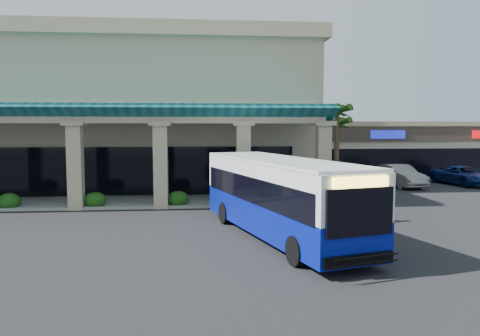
{
  "coord_description": "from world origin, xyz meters",
  "views": [
    {
      "loc": [
        -1.02,
        -20.34,
        4.42
      ],
      "look_at": [
        1.29,
        4.88,
        2.2
      ],
      "focal_mm": 35.0,
      "sensor_mm": 36.0,
      "label": 1
    }
  ],
  "objects": [
    {
      "name": "arcade",
      "position": [
        -8.0,
        6.8,
        2.85
      ],
      "size": [
        30.0,
        6.2,
        5.7
      ],
      "primitive_type": null,
      "color": "#0D474E",
      "rests_on": "ground"
    },
    {
      "name": "car_silver",
      "position": [
        12.0,
        14.7,
        0.72
      ],
      "size": [
        1.89,
        4.32,
        1.45
      ],
      "primitive_type": "imported",
      "rotation": [
        0.0,
        0.0,
        -0.04
      ],
      "color": "gray",
      "rests_on": "ground"
    },
    {
      "name": "strip_mall",
      "position": [
        18.0,
        24.0,
        2.45
      ],
      "size": [
        22.5,
        12.5,
        4.9
      ],
      "primitive_type": null,
      "color": "beige",
      "rests_on": "ground"
    },
    {
      "name": "car_gray",
      "position": [
        19.21,
        13.49,
        0.72
      ],
      "size": [
        3.37,
        5.57,
        1.45
      ],
      "primitive_type": "imported",
      "rotation": [
        0.0,
        0.0,
        0.2
      ],
      "color": "#0B1B51",
      "rests_on": "ground"
    },
    {
      "name": "palm_0",
      "position": [
        8.5,
        11.0,
        3.3
      ],
      "size": [
        2.4,
        2.4,
        6.6
      ],
      "primitive_type": null,
      "color": "#1F4A13",
      "rests_on": "ground"
    },
    {
      "name": "car_white",
      "position": [
        13.9,
        12.95,
        0.82
      ],
      "size": [
        2.51,
        5.2,
        1.64
      ],
      "primitive_type": "imported",
      "rotation": [
        0.0,
        0.0,
        0.16
      ],
      "color": "gray",
      "rests_on": "ground"
    },
    {
      "name": "main_building",
      "position": [
        -8.0,
        16.0,
        5.67
      ],
      "size": [
        30.8,
        14.8,
        11.35
      ],
      "primitive_type": null,
      "color": "tan",
      "rests_on": "ground"
    },
    {
      "name": "broadleaf_tree",
      "position": [
        7.5,
        19.0,
        2.41
      ],
      "size": [
        2.6,
        2.6,
        4.81
      ],
      "primitive_type": null,
      "color": "#184710",
      "rests_on": "ground"
    },
    {
      "name": "palm_1",
      "position": [
        9.5,
        14.0,
        2.9
      ],
      "size": [
        2.4,
        2.4,
        5.8
      ],
      "primitive_type": null,
      "color": "#1F4A13",
      "rests_on": "ground"
    },
    {
      "name": "transit_bus",
      "position": [
        2.23,
        -2.1,
        1.58
      ],
      "size": [
        5.55,
        11.64,
        3.17
      ],
      "primitive_type": null,
      "rotation": [
        0.0,
        0.0,
        0.27
      ],
      "color": "#06138C",
      "rests_on": "ground"
    },
    {
      "name": "ground",
      "position": [
        0.0,
        0.0,
        0.0
      ],
      "size": [
        110.0,
        110.0,
        0.0
      ],
      "primitive_type": "plane",
      "color": "black"
    },
    {
      "name": "pedestrian",
      "position": [
        6.67,
        0.42,
        0.99
      ],
      "size": [
        0.56,
        0.77,
        1.97
      ],
      "primitive_type": "imported",
      "rotation": [
        0.0,
        0.0,
        1.45
      ],
      "color": "slate",
      "rests_on": "ground"
    }
  ]
}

